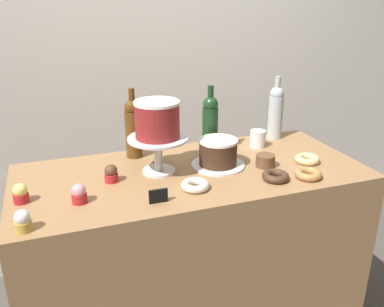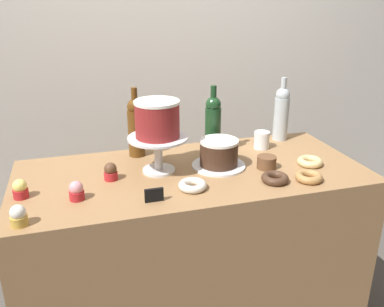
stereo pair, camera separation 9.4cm
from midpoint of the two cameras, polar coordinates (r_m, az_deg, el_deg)
name	(u,v)px [view 2 (the right image)]	position (r m, az deg, el deg)	size (l,w,h in m)	color
back_wall	(150,60)	(2.54, -4.79, 12.76)	(6.00, 0.05, 2.60)	silver
display_counter	(192,263)	(2.03, 1.37, -14.89)	(1.50, 0.67, 0.96)	#997047
cake_stand_pedestal	(158,148)	(1.74, -3.17, 0.77)	(0.25, 0.25, 0.16)	silver
white_layer_cake	(157,119)	(1.70, -3.26, 4.79)	(0.19, 0.19, 0.15)	maroon
silver_serving_platter	(219,166)	(1.83, 5.16, -1.69)	(0.24, 0.24, 0.01)	white
chocolate_round_cake	(219,152)	(1.81, 5.22, 0.14)	(0.17, 0.17, 0.12)	#3D2619
wine_bottle_amber	(136,126)	(1.92, -6.39, 3.77)	(0.08, 0.08, 0.33)	#5B3814
wine_bottle_green	(213,124)	(1.95, 4.29, 4.14)	(0.08, 0.08, 0.33)	#193D1E
wine_bottle_clear	(281,113)	(2.19, 13.47, 5.51)	(0.08, 0.08, 0.33)	#B2BCC1
cupcake_strawberry	(76,191)	(1.58, -14.06, -5.08)	(0.06, 0.06, 0.07)	red
cupcake_lemon	(20,189)	(1.65, -21.19, -4.65)	(0.06, 0.06, 0.07)	red
cupcake_vanilla	(18,216)	(1.47, -21.20, -8.09)	(0.06, 0.06, 0.07)	gold
cupcake_chocolate	(111,172)	(1.71, -9.66, -2.53)	(0.06, 0.06, 0.07)	red
donut_chocolate	(275,178)	(1.72, 12.95, -3.37)	(0.11, 0.11, 0.03)	#472D1E
donut_sugar	(193,185)	(1.62, 1.74, -4.44)	(0.11, 0.11, 0.03)	silver
donut_maple	(309,177)	(1.77, 17.32, -3.13)	(0.11, 0.11, 0.03)	#B27F47
donut_glazed	(310,162)	(1.93, 17.35, -1.10)	(0.11, 0.11, 0.03)	#E0C17F
cookie_stack	(267,162)	(1.84, 11.72, -1.22)	(0.08, 0.08, 0.05)	brown
price_sign_chalkboard	(154,195)	(1.52, -3.51, -5.78)	(0.07, 0.01, 0.05)	black
coffee_cup_ceramic	(262,140)	(2.07, 10.90, 1.84)	(0.08, 0.08, 0.08)	white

